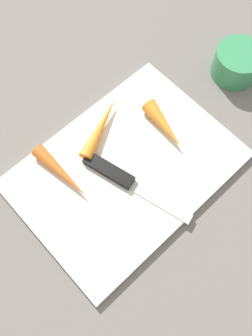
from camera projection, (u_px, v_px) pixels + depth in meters
The scene contains 7 objects.
ground_plane at pixel (126, 171), 0.61m from camera, with size 1.40×1.40×0.00m, color slate.
cutting_board at pixel (126, 169), 0.61m from camera, with size 0.36×0.26×0.01m, color silver.
knife at pixel (116, 174), 0.59m from camera, with size 0.07×0.20×0.01m.
carrot_longest at pixel (101, 127), 0.62m from camera, with size 0.02×0.02×0.13m, color orange.
carrot_shortest at pixel (164, 125), 0.62m from camera, with size 0.03×0.03×0.10m, color orange.
carrot_medium at pixel (61, 173), 0.59m from camera, with size 0.02×0.02×0.12m, color orange.
small_bowl at pixel (237, 63), 0.67m from camera, with size 0.09×0.09×0.05m, color #388C59.
Camera 1 is at (-0.16, -0.17, 0.57)m, focal length 38.57 mm.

